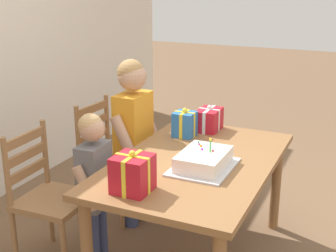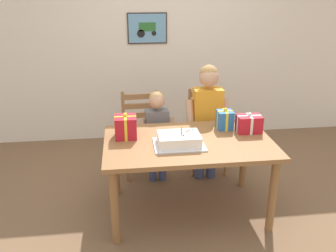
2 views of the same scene
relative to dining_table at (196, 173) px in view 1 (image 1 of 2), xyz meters
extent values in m
cube|color=olive|center=(0.00, 0.00, 0.07)|extent=(1.50, 0.93, 0.04)
cylinder|color=olive|center=(0.67, -0.39, -0.30)|extent=(0.07, 0.07, 0.70)
cylinder|color=olive|center=(0.67, 0.39, -0.30)|extent=(0.07, 0.07, 0.70)
cube|color=silver|center=(-0.10, -0.09, 0.10)|extent=(0.44, 0.34, 0.01)
cube|color=white|center=(-0.10, -0.09, 0.15)|extent=(0.36, 0.26, 0.09)
cylinder|color=#56C666|center=(-0.09, -0.12, 0.23)|extent=(0.01, 0.01, 0.07)
sphere|color=yellow|center=(-0.09, -0.12, 0.27)|extent=(0.02, 0.02, 0.02)
sphere|color=purple|center=(0.00, -0.02, 0.20)|extent=(0.01, 0.01, 0.01)
sphere|color=orange|center=(-0.02, -0.04, 0.20)|extent=(0.02, 0.02, 0.02)
sphere|color=red|center=(-0.07, -0.13, 0.20)|extent=(0.01, 0.01, 0.01)
sphere|color=green|center=(0.04, 0.00, 0.20)|extent=(0.01, 0.01, 0.01)
sphere|color=purple|center=(-0.07, -0.07, 0.20)|extent=(0.02, 0.02, 0.02)
cube|color=#286BB7|center=(0.40, 0.24, 0.18)|extent=(0.14, 0.15, 0.18)
cube|color=yellow|center=(0.40, 0.24, 0.18)|extent=(0.15, 0.02, 0.18)
cube|color=yellow|center=(0.40, 0.24, 0.18)|extent=(0.02, 0.15, 0.18)
sphere|color=yellow|center=(0.40, 0.24, 0.28)|extent=(0.04, 0.04, 0.04)
cube|color=red|center=(-0.55, 0.15, 0.19)|extent=(0.19, 0.19, 0.20)
cube|color=yellow|center=(-0.55, 0.15, 0.19)|extent=(0.20, 0.02, 0.21)
cube|color=yellow|center=(-0.55, 0.15, 0.19)|extent=(0.02, 0.20, 0.21)
sphere|color=yellow|center=(-0.55, 0.15, 0.31)|extent=(0.04, 0.04, 0.04)
cube|color=red|center=(0.60, 0.13, 0.17)|extent=(0.22, 0.15, 0.16)
cube|color=white|center=(0.60, 0.13, 0.17)|extent=(0.23, 0.02, 0.17)
cube|color=white|center=(0.60, 0.13, 0.17)|extent=(0.02, 0.16, 0.17)
sphere|color=white|center=(0.60, 0.13, 0.27)|extent=(0.04, 0.04, 0.04)
cube|color=#996B42|center=(-0.38, 0.83, -0.19)|extent=(0.43, 0.43, 0.04)
cylinder|color=#996B42|center=(-0.18, 0.65, -0.43)|extent=(0.04, 0.04, 0.43)
cylinder|color=#996B42|center=(-0.19, 1.03, -0.43)|extent=(0.04, 0.04, 0.43)
cylinder|color=#996B42|center=(-0.57, 1.02, -0.43)|extent=(0.04, 0.04, 0.43)
cylinder|color=#996B42|center=(-0.19, 1.03, 0.05)|extent=(0.04, 0.04, 0.45)
cylinder|color=#996B42|center=(-0.57, 1.02, 0.05)|extent=(0.04, 0.04, 0.45)
cube|color=#996B42|center=(-0.38, 1.02, -0.02)|extent=(0.36, 0.04, 0.06)
cube|color=#996B42|center=(-0.38, 1.02, 0.10)|extent=(0.36, 0.04, 0.06)
cube|color=#996B42|center=(-0.38, 1.02, 0.21)|extent=(0.36, 0.04, 0.06)
cube|color=#996B42|center=(0.38, 0.83, -0.19)|extent=(0.44, 0.44, 0.04)
cylinder|color=#996B42|center=(0.55, 0.63, -0.43)|extent=(0.04, 0.04, 0.43)
cylinder|color=#996B42|center=(0.18, 0.65, -0.43)|extent=(0.04, 0.04, 0.43)
cylinder|color=#996B42|center=(0.58, 1.01, -0.43)|extent=(0.04, 0.04, 0.43)
cylinder|color=#996B42|center=(0.20, 1.03, -0.43)|extent=(0.04, 0.04, 0.43)
cylinder|color=#996B42|center=(0.58, 1.01, 0.05)|extent=(0.04, 0.04, 0.45)
cylinder|color=#996B42|center=(0.20, 1.03, 0.05)|extent=(0.04, 0.04, 0.45)
cube|color=#996B42|center=(0.39, 1.02, -0.02)|extent=(0.36, 0.04, 0.06)
cube|color=#996B42|center=(0.39, 1.02, 0.10)|extent=(0.36, 0.04, 0.06)
cube|color=#996B42|center=(0.39, 1.02, 0.21)|extent=(0.36, 0.04, 0.06)
cylinder|color=#38426B|center=(0.38, 0.62, -0.40)|extent=(0.10, 0.10, 0.48)
cylinder|color=#38426B|center=(0.25, 0.62, -0.40)|extent=(0.10, 0.10, 0.48)
cube|color=orange|center=(0.31, 0.62, 0.11)|extent=(0.30, 0.19, 0.55)
cylinder|color=tan|center=(0.50, 0.58, 0.09)|extent=(0.08, 0.23, 0.37)
cylinder|color=tan|center=(0.12, 0.58, 0.09)|extent=(0.08, 0.23, 0.37)
sphere|color=tan|center=(0.31, 0.62, 0.51)|extent=(0.21, 0.21, 0.21)
sphere|color=#A87F4C|center=(0.31, 0.63, 0.54)|extent=(0.20, 0.20, 0.20)
cylinder|color=#38426B|center=(-0.17, 0.62, -0.45)|extent=(0.08, 0.08, 0.38)
cylinder|color=#38426B|center=(-0.28, 0.61, -0.45)|extent=(0.08, 0.08, 0.38)
cube|color=slate|center=(-0.22, 0.62, -0.04)|extent=(0.24, 0.16, 0.44)
cylinder|color=tan|center=(-0.07, 0.59, -0.06)|extent=(0.07, 0.18, 0.29)
cylinder|color=tan|center=(-0.37, 0.58, -0.06)|extent=(0.07, 0.18, 0.29)
sphere|color=tan|center=(-0.22, 0.62, 0.28)|extent=(0.16, 0.16, 0.16)
sphere|color=tan|center=(-0.22, 0.63, 0.30)|extent=(0.16, 0.16, 0.16)
camera|label=1|loc=(-2.54, -0.97, 1.19)|focal=49.81mm
camera|label=2|loc=(-0.55, -2.95, 1.41)|focal=39.09mm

